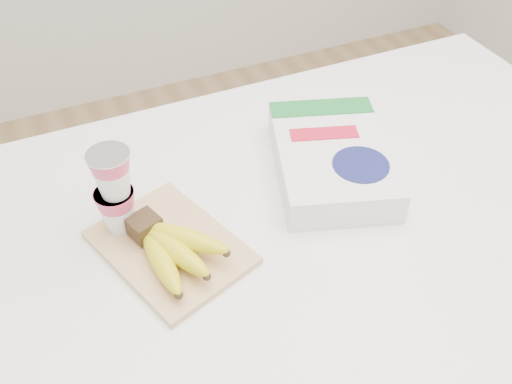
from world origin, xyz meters
TOP-DOWN VIEW (x-y plane):
  - table at (0.00, 0.00)m, footprint 1.27×0.85m
  - cutting_board at (-0.31, 0.01)m, footprint 0.26×0.30m
  - bananas at (-0.32, -0.02)m, footprint 0.15×0.19m
  - yogurt_stack at (-0.37, 0.08)m, footprint 0.07×0.07m
  - cereal_box at (0.03, 0.07)m, footprint 0.29×0.35m

SIDE VIEW (x-z plane):
  - table at x=0.00m, z-range 0.00..0.95m
  - cutting_board at x=-0.31m, z-range 0.95..0.97m
  - cereal_box at x=0.03m, z-range 0.95..1.02m
  - bananas at x=-0.32m, z-range 0.96..1.02m
  - yogurt_stack at x=-0.37m, z-range 0.97..1.13m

